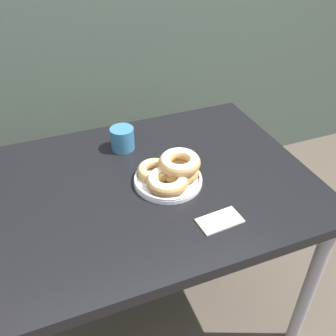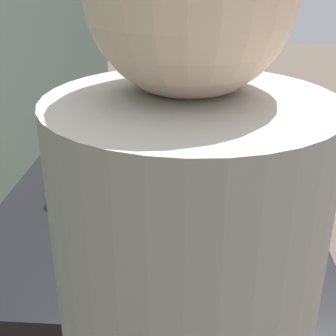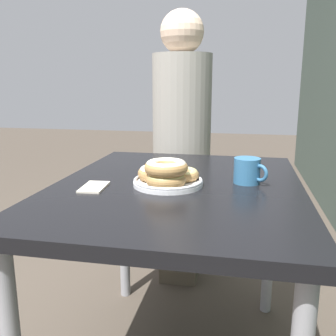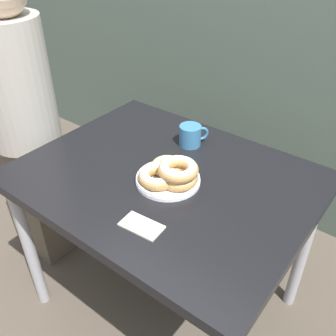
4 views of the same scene
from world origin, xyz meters
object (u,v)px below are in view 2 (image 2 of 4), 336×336
coffee_mug (71,183)px  dining_table (157,217)px  donut_plate (169,173)px  napkin (247,177)px

coffee_mug → dining_table: bearing=-78.0°
donut_plate → coffee_mug: 0.28m
coffee_mug → napkin: (0.16, -0.49, -0.04)m
donut_plate → napkin: donut_plate is taller
napkin → dining_table: bearing=112.8°
dining_table → napkin: 0.30m
dining_table → donut_plate: size_ratio=4.18×
coffee_mug → napkin: 0.52m
napkin → coffee_mug: bearing=107.9°
donut_plate → napkin: 0.24m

